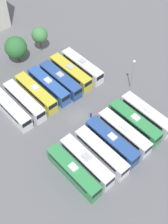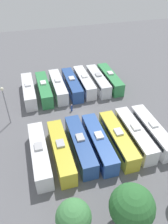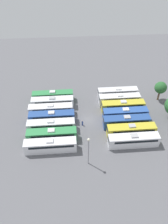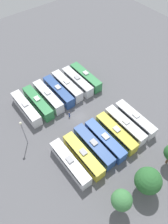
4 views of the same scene
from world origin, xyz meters
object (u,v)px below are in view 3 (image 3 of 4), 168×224
Objects in this scene: bus_0 at (53,96)px; bus_6 at (51,145)px; bus_4 at (51,126)px; bus_10 at (125,114)px; bus_11 at (127,121)px; worker_person at (82,123)px; bus_1 at (53,102)px; bus_5 at (52,135)px; bus_3 at (52,117)px; bus_9 at (123,106)px; bus_13 at (134,140)px; bus_8 at (120,99)px; bus_2 at (51,110)px; bus_7 at (118,93)px; light_pole at (89,147)px; tree_0 at (161,88)px; bus_12 at (131,130)px.

bus_0 is 1.00× the size of bus_6.
bus_4 is 1.00× the size of bus_10.
bus_11 is 7.31× the size of worker_person.
bus_6 is (16.26, 0.01, 0.00)m from bus_1.
bus_5 is (3.26, 0.26, 0.00)m from bus_4.
bus_3 and bus_4 have the same top height.
bus_6 is at bearing 0.04° from bus_0.
bus_10 is (3.33, -0.11, 0.00)m from bus_9.
bus_9 is 12.91m from bus_13.
bus_4 is 19.85m from bus_10.
bus_0 is at bearing -99.27° from bus_8.
bus_1 is 7.31× the size of worker_person.
bus_9 is 1.00× the size of bus_10.
bus_1 is (3.06, 0.01, 0.00)m from bus_0.
worker_person is (8.40, 7.87, -0.90)m from bus_1.
bus_2 is 1.00× the size of bus_11.
bus_6 is (12.95, 0.37, 0.00)m from bus_2.
worker_person is (2.01, 7.87, -0.90)m from bus_3.
bus_1 is 21.49m from bus_11.
bus_7 is 19.39m from bus_13.
bus_1 is at bearing -99.54° from bus_9.
bus_10 is at bearing 98.60° from worker_person.
bus_2 is 1.00× the size of bus_5.
light_pole is at bearing 46.10° from bus_5.
bus_8 is (3.27, -0.15, 0.00)m from bus_7.
bus_3 and bus_10 have the same top height.
bus_4 is 3.27m from bus_5.
bus_1 is at bearing -136.87° from worker_person.
bus_3 is at bearing -76.70° from tree_0.
bus_12 and bus_13 have the same top height.
bus_13 is (9.82, 19.33, 0.00)m from bus_3.
bus_2 and bus_11 have the same top height.
bus_4 is at bearing -142.96° from light_pole.
bus_0 is 21.84m from bus_10.
bus_7 is at bearing 179.53° from bus_13.
tree_0 is at bearing 111.84° from worker_person.
bus_12 is (-3.33, 19.63, 0.00)m from bus_6.
bus_0 is 25.39m from light_pole.
bus_1 is 22.55m from light_pole.
bus_11 is at bearing 83.63° from worker_person.
bus_3 is 1.00× the size of bus_7.
bus_13 is at bearing 50.01° from bus_1.
bus_5 is 3.34m from bus_6.
bus_3 is 21.69m from bus_13.
bus_13 is at bearing 56.77° from bus_2.
tree_0 is (-7.43, 31.41, 2.59)m from bus_3.
bus_3 is at bearing -179.97° from bus_6.
bus_1 is 11.55m from worker_person.
worker_person is (-4.53, -11.76, -0.90)m from bus_12.
bus_1 is 1.00× the size of bus_3.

